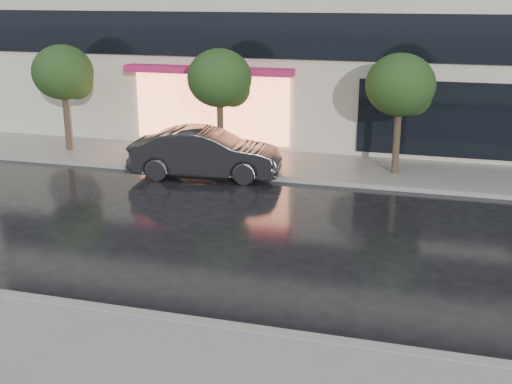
% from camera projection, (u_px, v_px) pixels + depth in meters
% --- Properties ---
extents(ground, '(120.00, 120.00, 0.00)m').
position_uv_depth(ground, '(203.00, 301.00, 12.62)').
color(ground, black).
rests_on(ground, ground).
extents(sidewalk_far, '(60.00, 3.50, 0.12)m').
position_uv_depth(sidewalk_far, '(306.00, 166.00, 22.02)').
color(sidewalk_far, slate).
rests_on(sidewalk_far, ground).
extents(curb_near, '(60.00, 0.25, 0.14)m').
position_uv_depth(curb_near, '(184.00, 322.00, 11.68)').
color(curb_near, gray).
rests_on(curb_near, ground).
extents(curb_far, '(60.00, 0.25, 0.14)m').
position_uv_depth(curb_far, '(295.00, 180.00, 20.41)').
color(curb_far, gray).
rests_on(curb_far, ground).
extents(tree_far_west, '(2.20, 2.20, 3.99)m').
position_uv_depth(tree_far_west, '(65.00, 74.00, 23.25)').
color(tree_far_west, '#33261C').
rests_on(tree_far_west, ground).
extents(tree_mid_west, '(2.20, 2.20, 3.99)m').
position_uv_depth(tree_mid_west, '(221.00, 80.00, 21.71)').
color(tree_mid_west, '#33261C').
rests_on(tree_mid_west, ground).
extents(tree_mid_east, '(2.20, 2.20, 3.99)m').
position_uv_depth(tree_mid_east, '(402.00, 87.00, 20.17)').
color(tree_mid_east, '#33261C').
rests_on(tree_mid_east, ground).
extents(parked_car, '(5.00, 2.26, 1.59)m').
position_uv_depth(parked_car, '(206.00, 153.00, 20.76)').
color(parked_car, black).
rests_on(parked_car, ground).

